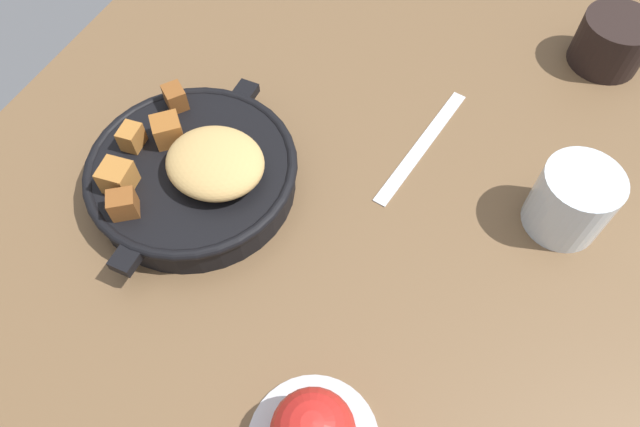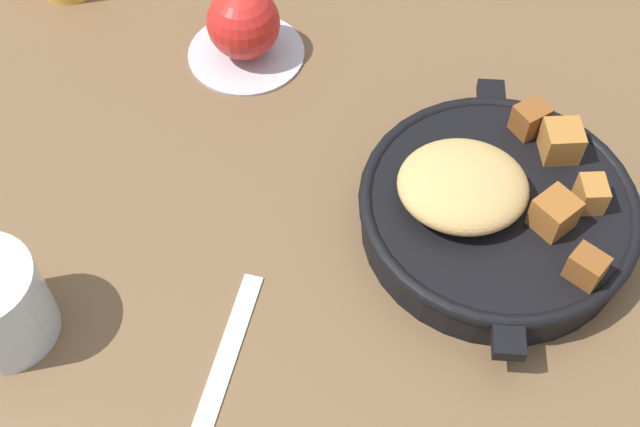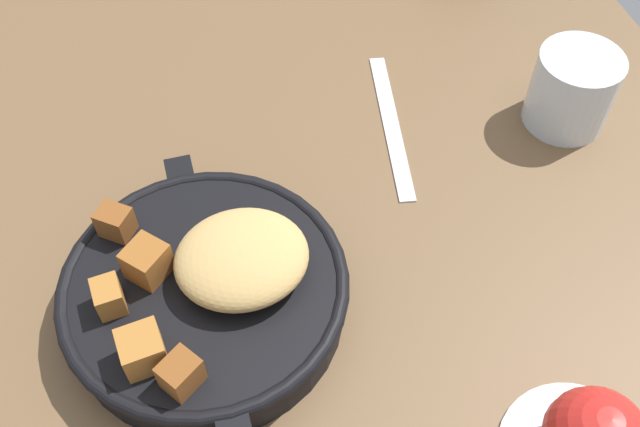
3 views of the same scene
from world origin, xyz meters
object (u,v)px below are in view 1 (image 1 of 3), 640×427
object	(u,v)px
cast_iron_skillet	(194,171)
coffee_mug_dark	(612,42)
butter_knife	(422,145)
water_glass_short	(572,201)

from	to	relation	value
cast_iron_skillet	coffee_mug_dark	distance (cm)	55.34
butter_knife	coffee_mug_dark	bearing A→B (deg)	154.09
butter_knife	water_glass_short	size ratio (longest dim) A/B	2.46
coffee_mug_dark	water_glass_short	bearing A→B (deg)	-0.28
cast_iron_skillet	water_glass_short	bearing A→B (deg)	107.73
butter_knife	water_glass_short	xyz separation A→B (cm)	(3.83, 17.05, 3.76)
butter_knife	water_glass_short	world-z (taller)	water_glass_short
butter_knife	water_glass_short	distance (cm)	17.87
coffee_mug_dark	water_glass_short	xyz separation A→B (cm)	(27.53, -0.14, 0.64)
butter_knife	water_glass_short	bearing A→B (deg)	87.37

